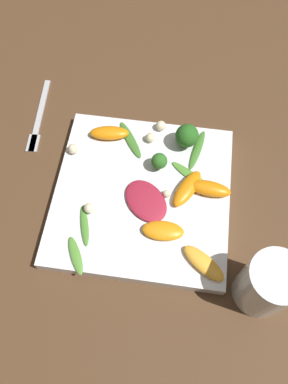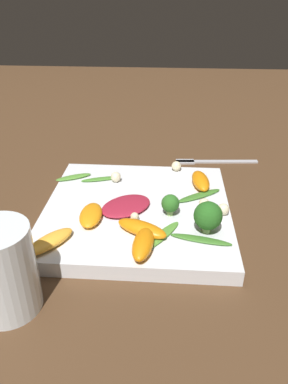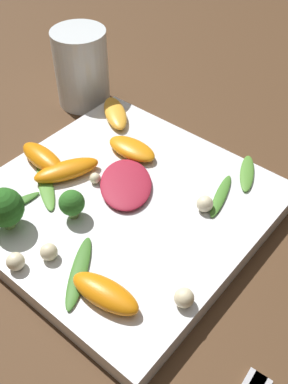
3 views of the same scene
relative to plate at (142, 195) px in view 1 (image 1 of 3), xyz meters
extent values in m
plane|color=#4C331E|center=(0.00, 0.00, -0.01)|extent=(2.40, 2.40, 0.00)
cube|color=white|center=(0.00, 0.00, 0.00)|extent=(0.30, 0.30, 0.02)
cylinder|color=white|center=(0.20, -0.14, 0.04)|extent=(0.08, 0.08, 0.11)
cube|color=#B2B2B7|center=(-0.23, 0.15, -0.01)|extent=(0.02, 0.18, 0.01)
cube|color=#B2B2B7|center=(-0.22, 0.08, -0.01)|extent=(0.02, 0.04, 0.01)
ellipsoid|color=maroon|center=(0.01, -0.02, 0.02)|extent=(0.10, 0.10, 0.01)
ellipsoid|color=orange|center=(0.04, -0.07, 0.02)|extent=(0.07, 0.04, 0.02)
ellipsoid|color=orange|center=(0.11, 0.02, 0.02)|extent=(0.08, 0.03, 0.02)
ellipsoid|color=orange|center=(0.08, 0.01, 0.02)|extent=(0.06, 0.08, 0.02)
ellipsoid|color=orange|center=(-0.08, 0.11, 0.02)|extent=(0.07, 0.04, 0.02)
ellipsoid|color=#FCAD33|center=(0.11, -0.11, 0.02)|extent=(0.08, 0.07, 0.01)
cylinder|color=#84AD5B|center=(0.06, 0.11, 0.02)|extent=(0.01, 0.01, 0.02)
sphere|color=#26601E|center=(0.06, 0.11, 0.04)|extent=(0.04, 0.04, 0.04)
cylinder|color=#84AD5B|center=(0.02, 0.05, 0.02)|extent=(0.01, 0.01, 0.01)
sphere|color=#2D6B23|center=(0.02, 0.05, 0.03)|extent=(0.03, 0.03, 0.03)
ellipsoid|color=#518E33|center=(0.08, 0.04, 0.01)|extent=(0.08, 0.06, 0.00)
ellipsoid|color=#3D7528|center=(0.09, 0.10, 0.01)|extent=(0.03, 0.09, 0.00)
ellipsoid|color=#3D7528|center=(-0.04, 0.10, 0.01)|extent=(0.06, 0.08, 0.01)
ellipsoid|color=#47842D|center=(-0.08, -0.07, 0.01)|extent=(0.03, 0.07, 0.00)
ellipsoid|color=#518E33|center=(-0.09, -0.13, 0.01)|extent=(0.04, 0.07, 0.01)
sphere|color=beige|center=(0.04, 0.00, 0.02)|extent=(0.01, 0.01, 0.01)
sphere|color=beige|center=(-0.13, 0.06, 0.02)|extent=(0.02, 0.02, 0.02)
sphere|color=beige|center=(-0.08, -0.05, 0.02)|extent=(0.02, 0.02, 0.02)
sphere|color=beige|center=(0.02, 0.14, 0.02)|extent=(0.02, 0.02, 0.02)
sphere|color=beige|center=(0.00, 0.11, 0.02)|extent=(0.02, 0.02, 0.02)
camera|label=1|loc=(0.04, -0.28, 0.58)|focal=35.00mm
camera|label=2|loc=(0.51, 0.05, 0.33)|focal=35.00mm
camera|label=3|loc=(-0.25, 0.26, 0.37)|focal=42.00mm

